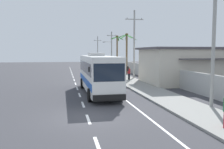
{
  "coord_description": "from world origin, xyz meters",
  "views": [
    {
      "loc": [
        -1.27,
        -13.74,
        3.78
      ],
      "look_at": [
        3.05,
        8.24,
        1.7
      ],
      "focal_mm": 38.96,
      "sensor_mm": 36.0,
      "label": 1
    }
  ],
  "objects": [
    {
      "name": "lane_markings",
      "position": [
        2.17,
        14.42,
        0.0
      ],
      "size": [
        3.59,
        71.0,
        0.01
      ],
      "color": "white",
      "rests_on": "ground"
    },
    {
      "name": "ground_plane",
      "position": [
        0.0,
        0.0,
        0.0
      ],
      "size": [
        160.0,
        160.0,
        0.0
      ],
      "primitive_type": "plane",
      "color": "#3A3A3F"
    },
    {
      "name": "roadside_building",
      "position": [
        15.28,
        13.1,
        2.17
      ],
      "size": [
        14.91,
        8.06,
        4.32
      ],
      "color": "beige",
      "rests_on": "ground"
    },
    {
      "name": "pedestrian_near_kerb",
      "position": [
        7.09,
        17.14,
        0.99
      ],
      "size": [
        0.36,
        0.36,
        1.64
      ],
      "rotation": [
        0.0,
        0.0,
        5.51
      ],
      "color": "black",
      "rests_on": "sidewalk_kerb"
    },
    {
      "name": "utility_pole_nearest",
      "position": [
        8.37,
        0.83,
        5.49
      ],
      "size": [
        3.62,
        0.24,
        10.35
      ],
      "color": "#9E9E99",
      "rests_on": "ground"
    },
    {
      "name": "boundary_wall",
      "position": [
        10.6,
        14.0,
        0.97
      ],
      "size": [
        0.24,
        60.0,
        1.94
      ],
      "primitive_type": "cube",
      "color": "#B2B2AD",
      "rests_on": "ground"
    },
    {
      "name": "utility_pole_distant",
      "position": [
        8.35,
        56.93,
        4.35
      ],
      "size": [
        2.19,
        0.24,
        8.33
      ],
      "color": "#9E9E99",
      "rests_on": "ground"
    },
    {
      "name": "coach_bus_foreground",
      "position": [
        1.75,
        8.27,
        1.92
      ],
      "size": [
        2.89,
        11.07,
        3.69
      ],
      "color": "white",
      "rests_on": "ground"
    },
    {
      "name": "palm_second",
      "position": [
        9.02,
        33.31,
        4.87
      ],
      "size": [
        2.8,
        2.83,
        7.04
      ],
      "color": "brown",
      "rests_on": "ground"
    },
    {
      "name": "sidewalk_kerb",
      "position": [
        6.8,
        10.0,
        0.07
      ],
      "size": [
        3.2,
        90.0,
        0.14
      ],
      "primitive_type": "cube",
      "color": "gray",
      "rests_on": "ground"
    },
    {
      "name": "utility_pole_mid",
      "position": [
        8.47,
        19.53,
        5.03
      ],
      "size": [
        2.6,
        0.24,
        9.59
      ],
      "color": "#9E9E99",
      "rests_on": "ground"
    },
    {
      "name": "palm_nearest",
      "position": [
        9.21,
        26.64,
        4.8
      ],
      "size": [
        3.58,
        3.59,
        6.97
      ],
      "color": "brown",
      "rests_on": "ground"
    },
    {
      "name": "utility_pole_far",
      "position": [
        8.78,
        38.23,
        4.37
      ],
      "size": [
        2.96,
        0.24,
        8.15
      ],
      "color": "#9E9E99",
      "rests_on": "ground"
    },
    {
      "name": "motorcycle_beside_bus",
      "position": [
        4.3,
        17.67,
        0.66
      ],
      "size": [
        0.56,
        1.96,
        1.63
      ],
      "color": "black",
      "rests_on": "ground"
    }
  ]
}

